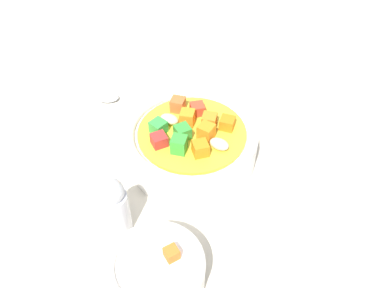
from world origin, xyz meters
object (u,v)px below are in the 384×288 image
(spoon, at_px, (138,98))
(pepper_shaker, at_px, (114,207))
(soup_bowl_main, at_px, (192,143))
(side_bowl_small, at_px, (155,271))

(spoon, bearing_deg, pepper_shaker, 91.51)
(soup_bowl_main, xyz_separation_m, side_bowl_small, (-0.17, 0.00, -0.01))
(spoon, relative_size, pepper_shaker, 2.33)
(pepper_shaker, bearing_deg, spoon, 10.92)
(spoon, xyz_separation_m, pepper_shaker, (-0.22, -0.04, 0.03))
(soup_bowl_main, relative_size, side_bowl_small, 1.76)
(soup_bowl_main, relative_size, pepper_shaker, 2.07)
(soup_bowl_main, distance_m, spoon, 0.15)
(spoon, distance_m, side_bowl_small, 0.30)
(spoon, xyz_separation_m, side_bowl_small, (-0.28, -0.10, 0.02))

